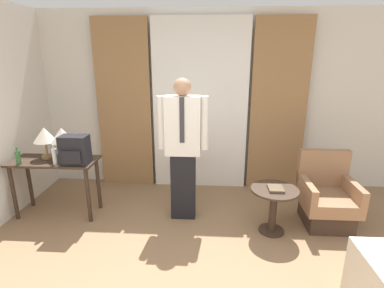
{
  "coord_description": "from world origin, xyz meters",
  "views": [
    {
      "loc": [
        0.16,
        -1.85,
        2.07
      ],
      "look_at": [
        -0.05,
        1.5,
        1.05
      ],
      "focal_mm": 28.0,
      "sensor_mm": 36.0,
      "label": 1
    }
  ],
  "objects_px": {
    "desk": "(55,170)",
    "armchair": "(326,199)",
    "book": "(276,189)",
    "table_lamp_right": "(62,136)",
    "person": "(183,145)",
    "side_table": "(274,203)",
    "bottle_by_lamp": "(55,156)",
    "backpack": "(75,150)",
    "bottle_near_edge": "(18,157)",
    "table_lamp_left": "(45,136)"
  },
  "relations": [
    {
      "from": "desk",
      "to": "armchair",
      "type": "relative_size",
      "value": 1.22
    },
    {
      "from": "armchair",
      "to": "book",
      "type": "distance_m",
      "value": 0.8
    },
    {
      "from": "table_lamp_right",
      "to": "person",
      "type": "distance_m",
      "value": 1.56
    },
    {
      "from": "side_table",
      "to": "book",
      "type": "relative_size",
      "value": 2.8
    },
    {
      "from": "bottle_by_lamp",
      "to": "armchair",
      "type": "xyz_separation_m",
      "value": [
        3.36,
        0.13,
        -0.55
      ]
    },
    {
      "from": "backpack",
      "to": "person",
      "type": "relative_size",
      "value": 0.2
    },
    {
      "from": "bottle_by_lamp",
      "to": "armchair",
      "type": "relative_size",
      "value": 0.28
    },
    {
      "from": "backpack",
      "to": "book",
      "type": "distance_m",
      "value": 2.45
    },
    {
      "from": "bottle_near_edge",
      "to": "bottle_by_lamp",
      "type": "bearing_deg",
      "value": 2.61
    },
    {
      "from": "bottle_near_edge",
      "to": "book",
      "type": "distance_m",
      "value": 3.13
    },
    {
      "from": "table_lamp_right",
      "to": "person",
      "type": "bearing_deg",
      "value": -2.11
    },
    {
      "from": "table_lamp_left",
      "to": "side_table",
      "type": "height_order",
      "value": "table_lamp_left"
    },
    {
      "from": "table_lamp_left",
      "to": "armchair",
      "type": "relative_size",
      "value": 0.46
    },
    {
      "from": "bottle_near_edge",
      "to": "backpack",
      "type": "xyz_separation_m",
      "value": [
        0.7,
        0.06,
        0.09
      ]
    },
    {
      "from": "armchair",
      "to": "book",
      "type": "height_order",
      "value": "armchair"
    },
    {
      "from": "bottle_by_lamp",
      "to": "side_table",
      "type": "distance_m",
      "value": 2.7
    },
    {
      "from": "table_lamp_left",
      "to": "person",
      "type": "xyz_separation_m",
      "value": [
        1.78,
        -0.06,
        -0.07
      ]
    },
    {
      "from": "table_lamp_left",
      "to": "backpack",
      "type": "height_order",
      "value": "table_lamp_left"
    },
    {
      "from": "table_lamp_right",
      "to": "person",
      "type": "relative_size",
      "value": 0.23
    },
    {
      "from": "bottle_by_lamp",
      "to": "person",
      "type": "height_order",
      "value": "person"
    },
    {
      "from": "table_lamp_right",
      "to": "book",
      "type": "bearing_deg",
      "value": -7.87
    },
    {
      "from": "book",
      "to": "bottle_by_lamp",
      "type": "bearing_deg",
      "value": 176.93
    },
    {
      "from": "side_table",
      "to": "person",
      "type": "bearing_deg",
      "value": 165.48
    },
    {
      "from": "desk",
      "to": "backpack",
      "type": "height_order",
      "value": "backpack"
    },
    {
      "from": "backpack",
      "to": "armchair",
      "type": "bearing_deg",
      "value": 1.72
    },
    {
      "from": "bottle_near_edge",
      "to": "armchair",
      "type": "bearing_deg",
      "value": 2.33
    },
    {
      "from": "person",
      "to": "desk",
      "type": "bearing_deg",
      "value": -179.36
    },
    {
      "from": "table_lamp_left",
      "to": "table_lamp_right",
      "type": "bearing_deg",
      "value": 0.0
    },
    {
      "from": "bottle_near_edge",
      "to": "armchair",
      "type": "relative_size",
      "value": 0.25
    },
    {
      "from": "book",
      "to": "backpack",
      "type": "bearing_deg",
      "value": 175.66
    },
    {
      "from": "side_table",
      "to": "desk",
      "type": "bearing_deg",
      "value": 174.53
    },
    {
      "from": "desk",
      "to": "table_lamp_left",
      "type": "height_order",
      "value": "table_lamp_left"
    },
    {
      "from": "book",
      "to": "person",
      "type": "bearing_deg",
      "value": 164.26
    },
    {
      "from": "bottle_by_lamp",
      "to": "book",
      "type": "height_order",
      "value": "bottle_by_lamp"
    },
    {
      "from": "bottle_near_edge",
      "to": "bottle_by_lamp",
      "type": "distance_m",
      "value": 0.46
    },
    {
      "from": "person",
      "to": "table_lamp_left",
      "type": "bearing_deg",
      "value": 178.16
    },
    {
      "from": "table_lamp_right",
      "to": "backpack",
      "type": "height_order",
      "value": "table_lamp_right"
    },
    {
      "from": "armchair",
      "to": "book",
      "type": "bearing_deg",
      "value": -158.45
    },
    {
      "from": "armchair",
      "to": "table_lamp_left",
      "type": "bearing_deg",
      "value": 178.57
    },
    {
      "from": "table_lamp_right",
      "to": "bottle_near_edge",
      "type": "distance_m",
      "value": 0.56
    },
    {
      "from": "desk",
      "to": "book",
      "type": "distance_m",
      "value": 2.78
    },
    {
      "from": "book",
      "to": "table_lamp_right",
      "type": "bearing_deg",
      "value": 172.13
    },
    {
      "from": "table_lamp_left",
      "to": "side_table",
      "type": "xyz_separation_m",
      "value": [
        2.88,
        -0.34,
        -0.68
      ]
    },
    {
      "from": "bottle_near_edge",
      "to": "backpack",
      "type": "relative_size",
      "value": 0.61
    },
    {
      "from": "table_lamp_left",
      "to": "bottle_by_lamp",
      "type": "bearing_deg",
      "value": -45.19
    },
    {
      "from": "desk",
      "to": "backpack",
      "type": "xyz_separation_m",
      "value": [
        0.35,
        -0.11,
        0.31
      ]
    },
    {
      "from": "side_table",
      "to": "bottle_near_edge",
      "type": "bearing_deg",
      "value": 178.24
    },
    {
      "from": "person",
      "to": "armchair",
      "type": "height_order",
      "value": "person"
    },
    {
      "from": "table_lamp_left",
      "to": "armchair",
      "type": "height_order",
      "value": "table_lamp_left"
    },
    {
      "from": "armchair",
      "to": "table_lamp_right",
      "type": "bearing_deg",
      "value": 178.47
    }
  ]
}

